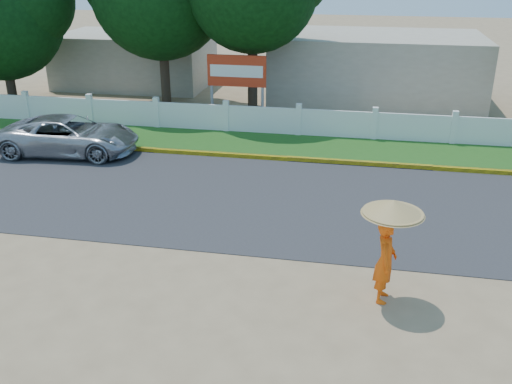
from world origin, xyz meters
TOP-DOWN VIEW (x-y plane):
  - ground at (0.00, 0.00)m, footprint 120.00×120.00m
  - road at (0.00, 4.50)m, footprint 60.00×7.00m
  - grass_verge at (0.00, 9.75)m, footprint 60.00×3.50m
  - curb at (0.00, 8.05)m, footprint 40.00×0.18m
  - fence at (0.00, 11.20)m, footprint 40.00×0.10m
  - building_near at (3.00, 18.00)m, footprint 10.00×6.00m
  - building_far at (-10.00, 19.00)m, footprint 8.00×5.00m
  - vehicle at (-7.97, 7.35)m, footprint 5.16×2.69m
  - monk_with_parasol at (3.21, -0.27)m, footprint 1.28×1.28m
  - billboard at (-2.78, 12.30)m, footprint 2.50×0.13m

SIDE VIEW (x-z plane):
  - ground at x=0.00m, z-range 0.00..0.00m
  - road at x=0.00m, z-range 0.00..0.02m
  - grass_verge at x=0.00m, z-range 0.00..0.03m
  - curb at x=0.00m, z-range 0.00..0.16m
  - fence at x=0.00m, z-range 0.00..1.10m
  - vehicle at x=-7.97m, z-range 0.00..1.39m
  - building_far at x=-10.00m, z-range 0.00..2.80m
  - monk_with_parasol at x=3.21m, z-range 0.35..2.68m
  - building_near at x=3.00m, z-range 0.00..3.20m
  - billboard at x=-2.78m, z-range 0.67..3.62m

